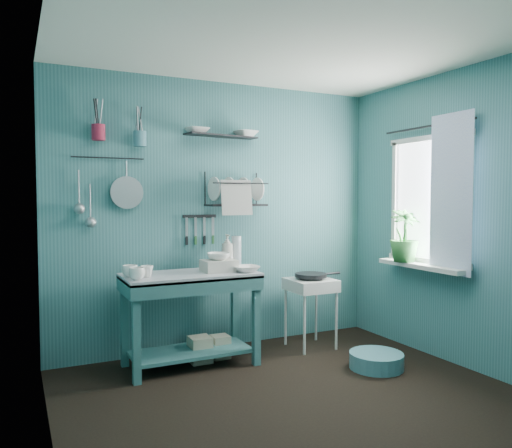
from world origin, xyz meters
name	(u,v)px	position (x,y,z in m)	size (l,w,h in m)	color
floor	(303,403)	(0.00, 0.00, 0.00)	(3.20, 3.20, 0.00)	black
ceiling	(305,35)	(0.00, 0.00, 2.50)	(3.20, 3.20, 0.00)	silver
wall_back	(221,216)	(0.00, 1.50, 1.25)	(3.20, 3.20, 0.00)	#336669
wall_front	(497,239)	(0.00, -1.50, 1.25)	(3.20, 3.20, 0.00)	#336669
wall_left	(49,229)	(-1.60, 0.00, 1.25)	(3.00, 3.00, 0.00)	#336669
wall_right	(472,218)	(1.60, 0.00, 1.25)	(3.00, 3.00, 0.00)	#336669
work_counter	(191,319)	(-0.45, 1.09, 0.39)	(1.11, 0.56, 0.79)	#306465
mug_left	(137,274)	(-0.93, 0.93, 0.84)	(0.12, 0.12, 0.10)	white
mug_mid	(147,271)	(-0.83, 1.03, 0.83)	(0.10, 0.10, 0.09)	white
mug_right	(130,271)	(-0.95, 1.09, 0.84)	(0.12, 0.12, 0.10)	white
wash_tub	(219,266)	(-0.20, 1.07, 0.84)	(0.28, 0.22, 0.10)	beige
tub_bowl	(219,256)	(-0.20, 1.07, 0.92)	(0.20, 0.20, 0.06)	white
soap_bottle	(227,251)	(-0.03, 1.29, 0.94)	(0.12, 0.12, 0.30)	beige
water_bottle	(236,251)	(0.07, 1.31, 0.93)	(0.09, 0.09, 0.28)	#ADB9C1
counter_bowl	(246,269)	(0.00, 0.94, 0.81)	(0.22, 0.22, 0.05)	white
hotplate_stand	(311,313)	(0.74, 1.09, 0.33)	(0.41, 0.41, 0.65)	silver
frying_pan	(311,275)	(0.74, 1.09, 0.69)	(0.30, 0.30, 0.04)	black
knife_strip	(199,216)	(-0.23, 1.47, 1.25)	(0.32, 0.02, 0.03)	black
dish_rack	(236,189)	(0.10, 1.37, 1.50)	(0.55, 0.24, 0.32)	black
upper_shelf	(222,136)	(-0.04, 1.40, 1.99)	(0.70, 0.18, 0.01)	black
shelf_bowl_left	(197,129)	(-0.27, 1.40, 2.04)	(0.21, 0.21, 0.05)	white
shelf_bowl_right	(246,127)	(0.21, 1.40, 2.09)	(0.22, 0.22, 0.05)	white
utensil_cup_magenta	(98,132)	(-1.12, 1.42, 1.96)	(0.11, 0.11, 0.13)	maroon
utensil_cup_teal	(140,139)	(-0.78, 1.42, 1.92)	(0.11, 0.11, 0.13)	teal
colander	(127,193)	(-0.89, 1.45, 1.46)	(0.28, 0.28, 0.03)	#9C9FA4
ladle_outer	(79,188)	(-1.28, 1.46, 1.50)	(0.01, 0.01, 0.30)	#9C9FA4
ladle_inner	(90,202)	(-1.19, 1.46, 1.38)	(0.01, 0.01, 0.30)	#9C9FA4
hook_rail	(108,158)	(-1.04, 1.47, 1.76)	(0.01, 0.01, 0.60)	black
window_glass	(429,200)	(1.59, 0.45, 1.40)	(1.10, 1.10, 0.00)	white
windowsill	(421,266)	(1.50, 0.45, 0.81)	(0.16, 0.95, 0.04)	silver
curtain	(451,194)	(1.52, 0.15, 1.45)	(1.35, 1.35, 0.00)	white
curtain_rod	(427,126)	(1.54, 0.45, 2.05)	(0.02, 0.02, 1.05)	black
potted_plant	(404,236)	(1.46, 0.63, 1.07)	(0.27, 0.27, 0.48)	#29672D
storage_tin_large	(200,349)	(-0.35, 1.14, 0.11)	(0.18, 0.18, 0.22)	tan
storage_tin_small	(220,347)	(-0.15, 1.17, 0.10)	(0.15, 0.15, 0.20)	tan
floor_basin	(376,361)	(0.92, 0.34, 0.07)	(0.45, 0.45, 0.13)	teal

